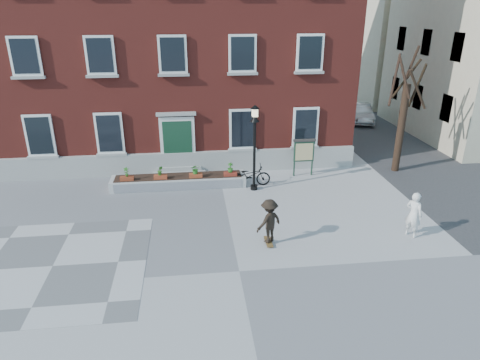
{
  "coord_description": "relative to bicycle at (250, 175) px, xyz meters",
  "views": [
    {
      "loc": [
        -1.34,
        -11.43,
        7.86
      ],
      "look_at": [
        0.5,
        4.0,
        1.5
      ],
      "focal_mm": 32.0,
      "sensor_mm": 36.0,
      "label": 1
    }
  ],
  "objects": [
    {
      "name": "bicycle",
      "position": [
        0.0,
        0.0,
        0.0
      ],
      "size": [
        1.96,
        0.75,
        1.02
      ],
      "primitive_type": "imported",
      "rotation": [
        0.0,
        0.0,
        1.53
      ],
      "color": "black",
      "rests_on": "ground"
    },
    {
      "name": "brick_building",
      "position": [
        -3.3,
        7.06,
        5.79
      ],
      "size": [
        18.4,
        10.85,
        12.6
      ],
      "color": "maroon",
      "rests_on": "ground"
    },
    {
      "name": "bystander",
      "position": [
        5.23,
        -5.39,
        0.36
      ],
      "size": [
        0.69,
        0.75,
        1.73
      ],
      "primitive_type": "imported",
      "rotation": [
        0.0,
        0.0,
        2.15
      ],
      "color": "silver",
      "rests_on": "ground"
    },
    {
      "name": "lamp_post",
      "position": [
        0.14,
        -0.48,
        2.03
      ],
      "size": [
        0.4,
        0.4,
        3.93
      ],
      "color": "black",
      "rests_on": "ground"
    },
    {
      "name": "checker_patch",
      "position": [
        -7.3,
        -5.92,
        -0.5
      ],
      "size": [
        6.0,
        6.0,
        0.01
      ],
      "primitive_type": "cube",
      "color": "#5E5E61",
      "rests_on": "ground"
    },
    {
      "name": "notice_board",
      "position": [
        2.81,
        0.96,
        0.75
      ],
      "size": [
        1.1,
        0.16,
        1.87
      ],
      "color": "#172F23",
      "rests_on": "ground"
    },
    {
      "name": "ground",
      "position": [
        -1.3,
        -6.92,
        -0.51
      ],
      "size": [
        100.0,
        100.0,
        0.0
      ],
      "primitive_type": "plane",
      "color": "#999A9C",
      "rests_on": "ground"
    },
    {
      "name": "skateboarder",
      "position": [
        -0.06,
        -5.3,
        0.37
      ],
      "size": [
        1.21,
        1.06,
        1.7
      ],
      "color": "brown",
      "rests_on": "ground"
    },
    {
      "name": "side_street",
      "position": [
        16.69,
        12.87,
        6.51
      ],
      "size": [
        15.2,
        36.0,
        14.5
      ],
      "color": "#3C3C3F",
      "rests_on": "ground"
    },
    {
      "name": "planter_assembly",
      "position": [
        -3.29,
        0.26,
        -0.2
      ],
      "size": [
        6.2,
        1.12,
        1.15
      ],
      "color": "silver",
      "rests_on": "ground"
    },
    {
      "name": "bare_tree",
      "position": [
        7.71,
        1.09,
        2.28
      ],
      "size": [
        1.83,
        1.83,
        6.16
      ],
      "color": "#322116",
      "rests_on": "ground"
    },
    {
      "name": "parked_car",
      "position": [
        9.63,
        10.91,
        0.14
      ],
      "size": [
        2.04,
        4.1,
        1.29
      ],
      "primitive_type": "imported",
      "rotation": [
        0.0,
        0.0,
        -0.18
      ],
      "color": "#BABCBF",
      "rests_on": "ground"
    }
  ]
}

